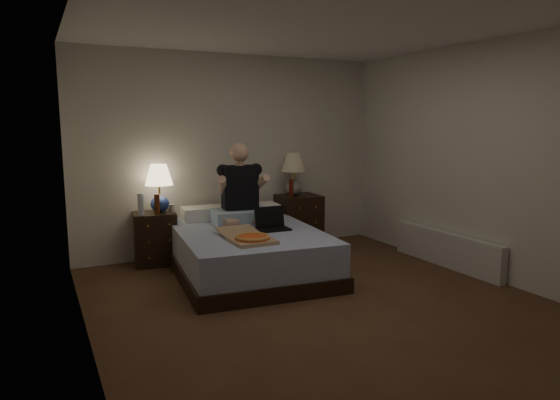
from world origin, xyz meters
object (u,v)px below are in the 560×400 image
pizza_box (252,238)px  radiator (446,249)px  lamp_left (159,188)px  soda_can (172,209)px  nightstand_left (155,238)px  beer_bottle_right (291,188)px  laptop (274,219)px  bed (248,252)px  lamp_right (294,174)px  person (241,184)px  nightstand_right (298,221)px  water_bottle (141,204)px  beer_bottle_left (157,204)px

pizza_box → radiator: 2.39m
lamp_left → soda_can: 0.28m
nightstand_left → pizza_box: size_ratio=0.81×
beer_bottle_right → laptop: size_ratio=0.68×
bed → laptop: size_ratio=5.79×
lamp_right → person: 1.04m
lamp_right → nightstand_right: bearing=-13.1°
nightstand_left → water_bottle: size_ratio=2.46×
soda_can → laptop: (0.89, -0.85, -0.05)m
lamp_right → beer_bottle_right: lamp_right is taller
lamp_left → radiator: (2.93, -1.60, -0.70)m
nightstand_left → beer_bottle_left: beer_bottle_left is taller
lamp_left → bed: bearing=-47.9°
water_bottle → nightstand_right: bearing=2.1°
beer_bottle_left → person: size_ratio=0.25×
water_bottle → beer_bottle_right: size_ratio=1.09×
soda_can → beer_bottle_left: 0.19m
radiator → nightstand_left: bearing=151.9°
lamp_right → radiator: bearing=-53.5°
nightstand_left → beer_bottle_right: size_ratio=2.68×
water_bottle → laptop: bearing=-34.5°
beer_bottle_left → person: person is taller
lamp_right → beer_bottle_right: (-0.08, -0.08, -0.17)m
beer_bottle_left → nightstand_left: bearing=95.1°
lamp_left → beer_bottle_right: bearing=-3.4°
nightstand_left → lamp_left: size_ratio=1.10×
soda_can → radiator: 3.21m
nightstand_left → radiator: 3.40m
radiator → soda_can: bearing=152.2°
water_bottle → pizza_box: bearing=-57.6°
water_bottle → pizza_box: water_bottle is taller
nightstand_left → beer_bottle_left: (0.01, -0.12, 0.42)m
laptop → radiator: bearing=-15.4°
person → beer_bottle_left: bearing=165.3°
soda_can → laptop: size_ratio=0.29×
nightstand_left → lamp_left: bearing=7.3°
lamp_left → water_bottle: 0.30m
nightstand_right → pizza_box: (-1.25, -1.35, 0.18)m
soda_can → person: person is taller
beer_bottle_left → beer_bottle_right: 1.74m
beer_bottle_right → pizza_box: 1.72m
laptop → pizza_box: size_ratio=0.45×
lamp_right → laptop: 1.26m
nightstand_right → lamp_right: (-0.07, 0.02, 0.63)m
bed → soda_can: size_ratio=19.69×
laptop → lamp_right: bearing=54.4°
lamp_left → water_bottle: (-0.24, -0.11, -0.15)m
lamp_left → water_bottle: bearing=-155.0°
lamp_left → pizza_box: 1.55m
lamp_right → person: size_ratio=0.60×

